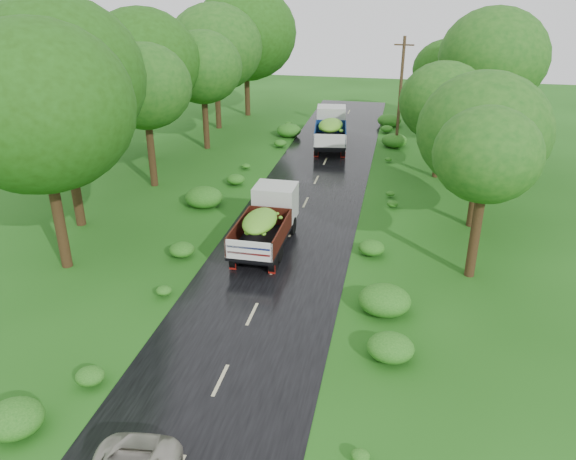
# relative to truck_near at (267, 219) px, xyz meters

# --- Properties ---
(ground) EXTENTS (120.00, 120.00, 0.00)m
(ground) POSITION_rel_truck_near_xyz_m (0.84, -10.01, -1.41)
(ground) COLOR #17460F
(ground) RESTS_ON ground
(road) EXTENTS (6.50, 80.00, 0.02)m
(road) POSITION_rel_truck_near_xyz_m (0.84, -5.01, -1.40)
(road) COLOR black
(road) RESTS_ON ground
(road_lines) EXTENTS (0.12, 69.60, 0.00)m
(road_lines) POSITION_rel_truck_near_xyz_m (0.84, -4.01, -1.39)
(road_lines) COLOR #BFB78C
(road_lines) RESTS_ON road
(truck_near) EXTENTS (2.18, 5.96, 2.50)m
(truck_near) POSITION_rel_truck_near_xyz_m (0.00, 0.00, 0.00)
(truck_near) COLOR black
(truck_near) RESTS_ON ground
(truck_far) EXTENTS (2.99, 6.61, 2.69)m
(truck_far) POSITION_rel_truck_near_xyz_m (0.67, 17.79, 0.11)
(truck_far) COLOR black
(truck_far) RESTS_ON ground
(utility_pole) EXTENTS (1.43, 0.23, 8.13)m
(utility_pole) POSITION_rel_truck_near_xyz_m (5.63, 18.57, 2.77)
(utility_pole) COLOR #382616
(utility_pole) RESTS_ON ground
(trees_left) EXTENTS (7.16, 34.74, 9.51)m
(trees_left) POSITION_rel_truck_near_xyz_m (-9.39, 11.82, 5.44)
(trees_left) COLOR black
(trees_left) RESTS_ON ground
(trees_right) EXTENTS (7.02, 29.98, 8.59)m
(trees_right) POSITION_rel_truck_near_xyz_m (9.97, 13.01, 4.07)
(trees_right) COLOR black
(trees_right) RESTS_ON ground
(shrubs) EXTENTS (11.90, 44.00, 0.70)m
(shrubs) POSITION_rel_truck_near_xyz_m (0.84, 3.99, -1.06)
(shrubs) COLOR #195B15
(shrubs) RESTS_ON ground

